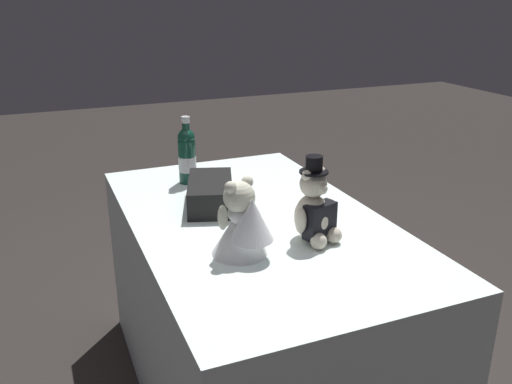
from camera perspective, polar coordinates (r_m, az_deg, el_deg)
reception_table at (r=2.12m, az=0.00°, el=-12.30°), size 1.43×0.85×0.76m
teddy_bear_groom at (r=1.75m, az=6.13°, el=-1.94°), size 0.16×0.16×0.28m
teddy_bear_bride at (r=1.64m, az=-1.39°, el=-3.18°), size 0.22×0.20×0.24m
champagne_bottle at (r=2.28m, az=-7.19°, el=3.83°), size 0.07×0.07×0.28m
signing_pen at (r=2.06m, az=7.34°, el=-1.43°), size 0.15×0.05×0.01m
gift_case_black at (r=2.05m, az=-4.77°, el=-0.10°), size 0.34×0.25×0.10m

